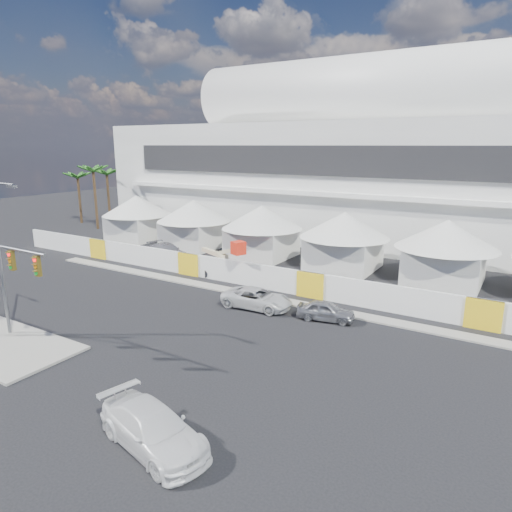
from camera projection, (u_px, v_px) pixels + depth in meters
The scene contains 11 objects.
ground at pixel (109, 349), 26.26m from camera, with size 160.00×160.00×0.00m, color black.
stadium at pixel (430, 162), 54.01m from camera, with size 80.00×24.80×21.98m.
tent_row at pixel (301, 231), 45.15m from camera, with size 53.40×8.40×5.40m.
hoarding_fence at pixel (311, 285), 35.00m from camera, with size 70.00×0.25×2.00m, color white.
palm_cluster at pixel (107, 177), 66.02m from camera, with size 10.60×10.60×8.55m.
sedan_silver at pixel (326, 311), 30.51m from camera, with size 3.85×1.55×1.31m, color #9B9C9F.
pickup_curb at pixel (257, 298), 32.79m from camera, with size 5.14×2.37×1.43m, color silver.
pickup_near at pixel (153, 428), 17.63m from camera, with size 5.45×2.22×1.58m, color white.
lot_car_c at pixel (167, 251), 47.04m from camera, with size 5.32×2.16×1.54m, color #B5B5BA.
streetlight_median at pixel (0, 248), 26.84m from camera, with size 2.61×0.26×9.42m.
boom_lift at pixel (214, 263), 41.38m from camera, with size 7.76×3.01×3.80m.
Camera 1 is at (19.84, -16.27, 11.47)m, focal length 32.00 mm.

